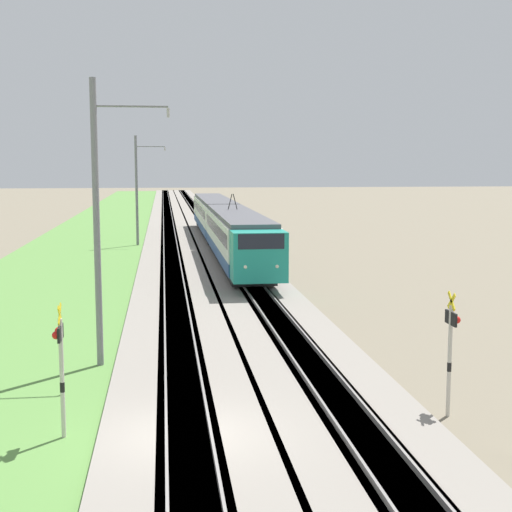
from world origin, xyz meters
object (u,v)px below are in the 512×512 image
at_px(passenger_train, 224,223).
at_px(crossing_signal_near, 61,359).
at_px(crossing_signal_far, 451,341).
at_px(catenary_mast_near, 98,222).
at_px(catenary_mast_mid, 137,190).

bearing_deg(passenger_train, crossing_signal_near, -10.67).
bearing_deg(crossing_signal_near, crossing_signal_far, -177.15).
bearing_deg(catenary_mast_near, catenary_mast_mid, -0.00).
relative_size(crossing_signal_far, catenary_mast_near, 0.36).
xyz_separation_m(passenger_train, crossing_signal_far, (-38.14, -2.91, -0.15)).
distance_m(passenger_train, catenary_mast_mid, 8.48).
height_order(crossing_signal_far, catenary_mast_mid, catenary_mast_mid).
height_order(passenger_train, catenary_mast_mid, catenary_mast_mid).
relative_size(passenger_train, catenary_mast_near, 4.47).
xyz_separation_m(crossing_signal_far, catenary_mast_mid, (42.44, 9.77, 2.66)).
bearing_deg(catenary_mast_mid, passenger_train, -122.10).
relative_size(crossing_signal_far, catenary_mast_mid, 0.37).
relative_size(catenary_mast_near, catenary_mast_mid, 1.04).
distance_m(crossing_signal_near, catenary_mast_mid, 43.03).
relative_size(passenger_train, crossing_signal_far, 12.46).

